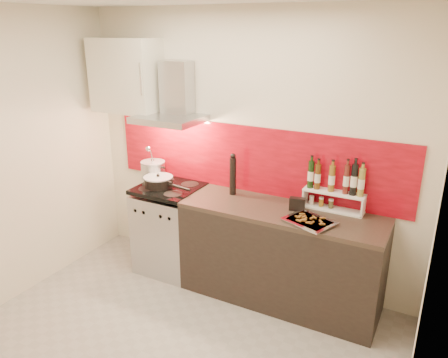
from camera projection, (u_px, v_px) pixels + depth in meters
The scene contains 15 objects.
floor at pixel (167, 353), 3.42m from camera, with size 3.40×3.40×0.00m, color #9E9991.
back_wall at pixel (246, 150), 4.15m from camera, with size 3.40×0.02×2.60m, color silver.
right_wall at pixel (430, 258), 2.23m from camera, with size 0.02×2.80×2.60m, color silver.
backsplash at pixel (250, 159), 4.14m from camera, with size 3.00×0.02×0.64m, color maroon.
range_stove at pixel (171, 229), 4.49m from camera, with size 0.60×0.60×0.91m.
counter at pixel (280, 255), 3.96m from camera, with size 1.80×0.60×0.90m.
range_hood at pixel (174, 100), 4.18m from camera, with size 0.62×0.50×0.61m.
upper_cabinet at pixel (126, 76), 4.34m from camera, with size 0.70×0.35×0.72m, color silver.
stock_pot at pixel (153, 170), 4.53m from camera, with size 0.25×0.25×0.22m.
saute_pan at pixel (159, 182), 4.32m from camera, with size 0.56×0.29×0.13m.
utensil_jar at pixel (152, 171), 4.45m from camera, with size 0.08×0.12×0.39m.
pepper_mill at pixel (233, 175), 4.10m from camera, with size 0.06×0.06×0.40m.
step_shelf at pixel (335, 189), 3.74m from camera, with size 0.53×0.14×0.44m.
caddy_box at pixel (297, 204), 3.78m from camera, with size 0.13×0.06×0.11m, color black.
baking_tray at pixel (309, 221), 3.55m from camera, with size 0.46×0.41×0.03m.
Camera 1 is at (1.70, -2.23, 2.43)m, focal length 35.00 mm.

